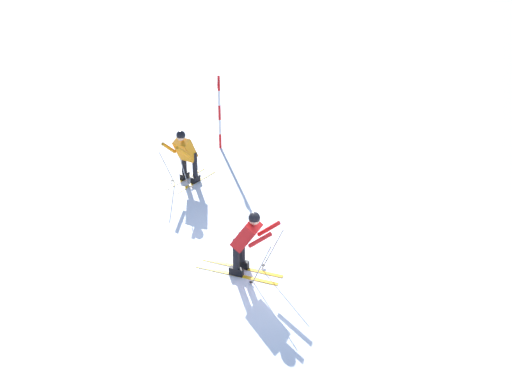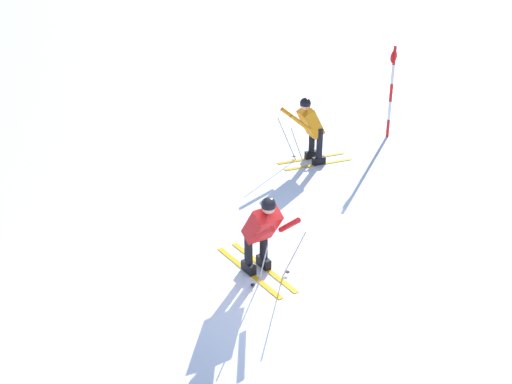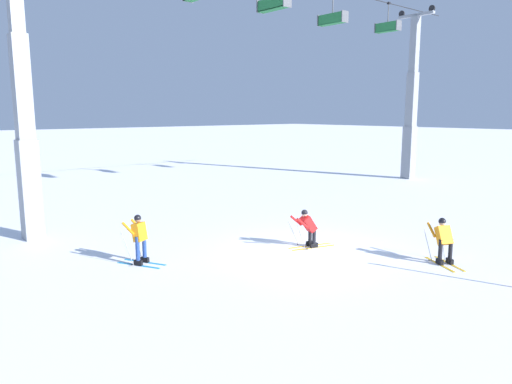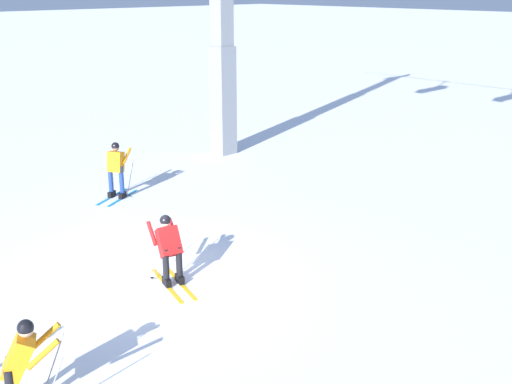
# 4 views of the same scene
# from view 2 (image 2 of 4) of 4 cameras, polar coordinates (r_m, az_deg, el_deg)

# --- Properties ---
(ground_plane) EXTENTS (260.00, 260.00, 0.00)m
(ground_plane) POSITION_cam_2_polar(r_m,az_deg,el_deg) (10.56, 3.61, -6.96)
(ground_plane) COLOR white
(skier_carving_main) EXTENTS (1.78, 0.99, 1.53)m
(skier_carving_main) POSITION_cam_2_polar(r_m,az_deg,el_deg) (10.12, 0.55, -3.22)
(skier_carving_main) COLOR yellow
(skier_carving_main) RESTS_ON ground_plane
(trail_marker_pole) EXTENTS (0.07, 0.28, 2.15)m
(trail_marker_pole) POSITION_cam_2_polar(r_m,az_deg,el_deg) (15.75, 11.37, 8.53)
(trail_marker_pole) COLOR red
(trail_marker_pole) RESTS_ON ground_plane
(skier_distant_uphill) EXTENTS (1.23, 1.62, 1.58)m
(skier_distant_uphill) POSITION_cam_2_polar(r_m,az_deg,el_deg) (14.15, 4.59, 5.59)
(skier_distant_uphill) COLOR yellow
(skier_distant_uphill) RESTS_ON ground_plane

